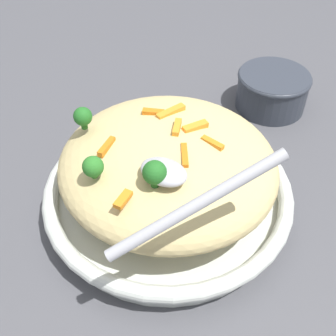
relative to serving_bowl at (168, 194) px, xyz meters
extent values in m
plane|color=#4C4C51|center=(0.00, 0.00, -0.03)|extent=(2.40, 2.40, 0.00)
cylinder|color=silver|center=(0.00, 0.00, -0.01)|extent=(0.31, 0.31, 0.03)
torus|color=silver|center=(0.00, 0.00, 0.01)|extent=(0.34, 0.34, 0.02)
torus|color=black|center=(0.00, 0.00, 0.01)|extent=(0.33, 0.33, 0.00)
ellipsoid|color=#D1BA7A|center=(0.00, 0.00, 0.06)|extent=(0.28, 0.28, 0.09)
cube|color=orange|center=(0.06, 0.05, 0.10)|extent=(0.01, 0.03, 0.01)
cube|color=orange|center=(0.00, -0.02, 0.10)|extent=(0.02, 0.03, 0.01)
cube|color=orange|center=(-0.01, 0.11, 0.10)|extent=(0.01, 0.03, 0.01)
cube|color=orange|center=(0.05, -0.04, 0.10)|extent=(0.03, 0.02, 0.01)
cube|color=orange|center=(0.03, -0.05, 0.10)|extent=(0.02, 0.04, 0.01)
cube|color=orange|center=(-0.02, -0.04, 0.10)|extent=(0.03, 0.03, 0.01)
cube|color=orange|center=(-0.05, -0.02, 0.10)|extent=(0.03, 0.01, 0.01)
cube|color=orange|center=(-0.03, 0.01, 0.10)|extent=(0.03, 0.04, 0.01)
cylinder|color=#296820|center=(0.04, 0.09, 0.10)|extent=(0.01, 0.01, 0.01)
sphere|color=#2D7A28|center=(0.04, 0.09, 0.11)|extent=(0.02, 0.02, 0.02)
cylinder|color=#205B1C|center=(0.11, 0.03, 0.10)|extent=(0.01, 0.01, 0.01)
sphere|color=#236B23|center=(0.11, 0.03, 0.11)|extent=(0.02, 0.02, 0.02)
cylinder|color=#205B1C|center=(-0.03, 0.07, 0.10)|extent=(0.01, 0.01, 0.01)
sphere|color=#236B23|center=(-0.03, 0.07, 0.11)|extent=(0.03, 0.03, 0.03)
ellipsoid|color=#B7B7BC|center=(-0.03, 0.06, 0.11)|extent=(0.06, 0.04, 0.02)
cylinder|color=#B7B7BC|center=(-0.10, 0.11, 0.14)|extent=(0.12, 0.15, 0.08)
cylinder|color=#333842|center=(-0.03, -0.30, 0.01)|extent=(0.12, 0.12, 0.07)
torus|color=#333842|center=(-0.03, -0.30, 0.04)|extent=(0.13, 0.13, 0.01)
camera|label=1|loc=(-0.21, 0.34, 0.44)|focal=45.43mm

